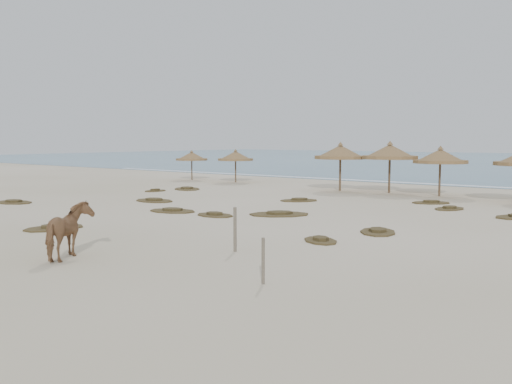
% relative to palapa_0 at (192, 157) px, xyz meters
% --- Properties ---
extents(ground, '(160.00, 160.00, 0.00)m').
position_rel_palapa_0_xyz_m(ground, '(16.44, -18.19, -1.90)').
color(ground, beige).
rests_on(ground, ground).
extents(foam_line, '(70.00, 0.60, 0.01)m').
position_rel_palapa_0_xyz_m(foam_line, '(16.44, 7.81, -1.89)').
color(foam_line, white).
rests_on(foam_line, ground).
extents(palapa_0, '(3.30, 3.30, 2.44)m').
position_rel_palapa_0_xyz_m(palapa_0, '(0.00, 0.00, 0.00)').
color(palapa_0, brown).
rests_on(palapa_0, ground).
extents(palapa_1, '(3.25, 3.25, 2.57)m').
position_rel_palapa_0_xyz_m(palapa_1, '(4.51, 0.24, 0.10)').
color(palapa_1, brown).
rests_on(palapa_1, ground).
extents(palapa_2, '(4.24, 4.24, 3.16)m').
position_rel_palapa_0_xyz_m(palapa_2, '(14.47, -1.03, 0.56)').
color(palapa_2, brown).
rests_on(palapa_2, ground).
extents(palapa_3, '(4.56, 4.56, 3.23)m').
position_rel_palapa_0_xyz_m(palapa_3, '(17.59, -0.38, 0.61)').
color(palapa_3, brown).
rests_on(palapa_3, ground).
extents(palapa_4, '(3.35, 3.35, 2.95)m').
position_rel_palapa_0_xyz_m(palapa_4, '(20.78, -0.41, 0.40)').
color(palapa_4, brown).
rests_on(palapa_4, ground).
extents(horse, '(1.72, 2.02, 1.57)m').
position_rel_palapa_0_xyz_m(horse, '(19.20, -24.09, -1.11)').
color(horse, '#966544').
rests_on(horse, ground).
extents(fence_post_near, '(0.12, 0.12, 1.33)m').
position_rel_palapa_0_xyz_m(fence_post_near, '(22.14, -20.40, -1.23)').
color(fence_post_near, '#6E6352').
rests_on(fence_post_near, ground).
extents(fence_post_far, '(0.10, 0.10, 1.08)m').
position_rel_palapa_0_xyz_m(fence_post_far, '(25.14, -22.90, -1.35)').
color(fence_post_far, '#6E6352').
rests_on(fence_post_far, ground).
extents(scrub_0, '(2.40, 1.67, 0.16)m').
position_rel_palapa_0_xyz_m(scrub_0, '(4.65, -17.82, -1.84)').
color(scrub_0, brown).
rests_on(scrub_0, ground).
extents(scrub_1, '(2.51, 1.71, 0.16)m').
position_rel_palapa_0_xyz_m(scrub_1, '(9.81, -12.70, -1.84)').
color(scrub_1, brown).
rests_on(scrub_1, ground).
extents(scrub_2, '(1.99, 1.40, 0.16)m').
position_rel_palapa_0_xyz_m(scrub_2, '(16.32, -14.96, -1.84)').
color(scrub_2, brown).
rests_on(scrub_2, ground).
extents(scrub_3, '(3.13, 3.10, 0.16)m').
position_rel_palapa_0_xyz_m(scrub_3, '(18.36, -12.99, -1.84)').
color(scrub_3, brown).
rests_on(scrub_3, ground).
extents(scrub_4, '(2.00, 2.28, 0.16)m').
position_rel_palapa_0_xyz_m(scrub_4, '(23.94, -14.66, -1.84)').
color(scrub_4, brown).
rests_on(scrub_4, ground).
extents(scrub_6, '(3.00, 2.79, 0.16)m').
position_rel_palapa_0_xyz_m(scrub_6, '(6.03, -6.50, -1.84)').
color(scrub_6, brown).
rests_on(scrub_6, ground).
extents(scrub_7, '(2.35, 2.29, 0.16)m').
position_rel_palapa_0_xyz_m(scrub_7, '(21.85, -4.39, -1.84)').
color(scrub_7, brown).
rests_on(scrub_7, ground).
extents(scrub_8, '(1.06, 1.57, 0.16)m').
position_rel_palapa_0_xyz_m(scrub_8, '(5.43, -8.76, -1.84)').
color(scrub_8, brown).
rests_on(scrub_8, ground).
extents(scrub_9, '(2.55, 1.93, 0.16)m').
position_rel_palapa_0_xyz_m(scrub_9, '(13.81, -15.12, -1.84)').
color(scrub_9, brown).
rests_on(scrub_9, ground).
extents(scrub_10, '(1.48, 1.97, 0.16)m').
position_rel_palapa_0_xyz_m(scrub_10, '(23.52, -6.32, -1.84)').
color(scrub_10, brown).
rests_on(scrub_10, ground).
extents(scrub_11, '(1.88, 2.48, 0.16)m').
position_rel_palapa_0_xyz_m(scrub_11, '(14.08, -21.37, -1.84)').
color(scrub_11, brown).
rests_on(scrub_11, ground).
extents(scrub_12, '(1.81, 1.70, 0.16)m').
position_rel_palapa_0_xyz_m(scrub_12, '(23.27, -17.42, -1.84)').
color(scrub_12, brown).
rests_on(scrub_12, ground).
extents(scrub_13, '(2.35, 2.44, 0.16)m').
position_rel_palapa_0_xyz_m(scrub_13, '(15.86, -7.76, -1.84)').
color(scrub_13, brown).
rests_on(scrub_13, ground).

